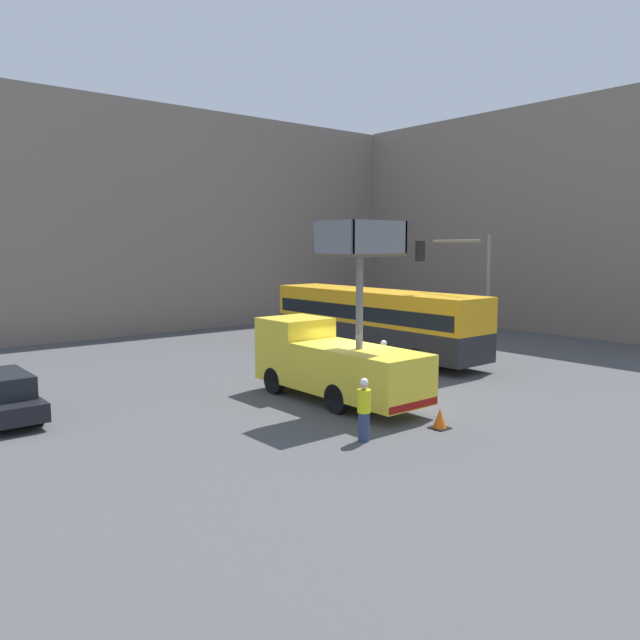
% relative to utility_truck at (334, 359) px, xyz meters
% --- Properties ---
extents(ground_plane, '(120.00, 120.00, 0.00)m').
position_rel_utility_truck_xyz_m(ground_plane, '(1.04, -0.20, -1.52)').
color(ground_plane, '#4C4C4F').
extents(building_backdrop_far, '(44.00, 10.00, 14.01)m').
position_rel_utility_truck_xyz_m(building_backdrop_far, '(1.04, 24.74, 5.49)').
color(building_backdrop_far, gray).
rests_on(building_backdrop_far, ground_plane).
extents(building_backdrop_side, '(10.00, 28.00, 14.09)m').
position_rel_utility_truck_xyz_m(building_backdrop_side, '(26.04, 5.76, 5.53)').
color(building_backdrop_side, gray).
rests_on(building_backdrop_side, ground_plane).
extents(utility_truck, '(2.40, 7.07, 6.26)m').
position_rel_utility_truck_xyz_m(utility_truck, '(0.00, 0.00, 0.00)').
color(utility_truck, yellow).
rests_on(utility_truck, ground_plane).
extents(city_bus, '(2.59, 12.34, 3.27)m').
position_rel_utility_truck_xyz_m(city_bus, '(7.35, 5.48, 0.40)').
color(city_bus, '#232328').
rests_on(city_bus, ground_plane).
extents(traffic_light_pole, '(3.81, 3.56, 5.95)m').
position_rel_utility_truck_xyz_m(traffic_light_pole, '(9.38, 1.72, 2.55)').
color(traffic_light_pole, slate).
rests_on(traffic_light_pole, ground_plane).
extents(road_worker_near_truck, '(0.38, 0.38, 1.81)m').
position_rel_utility_truck_xyz_m(road_worker_near_truck, '(-2.29, -3.98, -0.62)').
color(road_worker_near_truck, navy).
rests_on(road_worker_near_truck, ground_plane).
extents(road_worker_directing, '(0.38, 0.38, 1.82)m').
position_rel_utility_truck_xyz_m(road_worker_directing, '(2.98, 0.50, -0.61)').
color(road_worker_directing, navy).
rests_on(road_worker_directing, ground_plane).
extents(traffic_cone_near_truck, '(0.54, 0.54, 0.61)m').
position_rel_utility_truck_xyz_m(traffic_cone_near_truck, '(0.30, -4.55, -1.23)').
color(traffic_cone_near_truck, black).
rests_on(traffic_cone_near_truck, ground_plane).
extents(parked_car_curbside, '(1.76, 4.72, 1.52)m').
position_rel_utility_truck_xyz_m(parked_car_curbside, '(-9.67, 4.86, -0.76)').
color(parked_car_curbside, black).
rests_on(parked_car_curbside, ground_plane).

